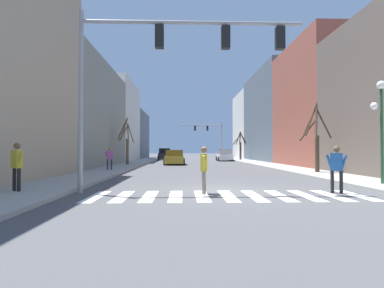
{
  "coord_description": "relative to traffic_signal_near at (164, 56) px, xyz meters",
  "views": [
    {
      "loc": [
        -1.56,
        -11.45,
        1.59
      ],
      "look_at": [
        -0.35,
        27.91,
        2.35
      ],
      "focal_mm": 28.0,
      "sensor_mm": 36.0,
      "label": 1
    }
  ],
  "objects": [
    {
      "name": "street_lamp_right_corner",
      "position": [
        9.21,
        1.45,
        -1.8
      ],
      "size": [
        0.95,
        0.36,
        4.39
      ],
      "color": "#1E4C2D",
      "rests_on": "sidewalk_right"
    },
    {
      "name": "building_row_right",
      "position": [
        13.68,
        22.68,
        0.56
      ],
      "size": [
        6.0,
        54.01,
        12.2
      ],
      "color": "tan",
      "rests_on": "ground_plane"
    },
    {
      "name": "crosswalk_stripes",
      "position": [
        2.27,
        -0.8,
        -5.05
      ],
      "size": [
        9.45,
        2.6,
        0.01
      ],
      "color": "white",
      "rests_on": "ground_plane"
    },
    {
      "name": "pedestrian_near_right_corner",
      "position": [
        1.47,
        -0.29,
        -4.05
      ],
      "size": [
        0.28,
        0.74,
        1.71
      ],
      "rotation": [
        0.0,
        0.0,
        1.43
      ],
      "color": "#7A705B",
      "rests_on": "ground_plane"
    },
    {
      "name": "traffic_signal_near",
      "position": [
        0.0,
        0.0,
        0.0
      ],
      "size": [
        8.31,
        0.28,
        6.73
      ],
      "color": "gray",
      "rests_on": "ground_plane"
    },
    {
      "name": "building_row_left",
      "position": [
        -9.14,
        20.63,
        0.13
      ],
      "size": [
        6.0,
        55.8,
        12.03
      ],
      "color": "tan",
      "rests_on": "ground_plane"
    },
    {
      "name": "sidewalk_left",
      "position": [
        -4.72,
        0.4,
        -4.98
      ],
      "size": [
        2.86,
        90.0,
        0.15
      ],
      "color": "#9E9E99",
      "rests_on": "ground_plane"
    },
    {
      "name": "pedestrian_on_right_sidewalk",
      "position": [
        -5.08,
        -0.44,
        -3.91
      ],
      "size": [
        0.65,
        0.47,
        1.68
      ],
      "rotation": [
        0.0,
        0.0,
        5.7
      ],
      "color": "black",
      "rests_on": "sidewalk_left"
    },
    {
      "name": "pedestrian_waiting_at_curb",
      "position": [
        6.33,
        -0.27,
        -4.03
      ],
      "size": [
        0.67,
        0.48,
        1.73
      ],
      "rotation": [
        0.0,
        0.0,
        5.71
      ],
      "color": "black",
      "rests_on": "ground_plane"
    },
    {
      "name": "traffic_signal_far",
      "position": [
        5.42,
        41.13,
        -0.45
      ],
      "size": [
        7.38,
        0.28,
        6.3
      ],
      "color": "gray",
      "rests_on": "ground_plane"
    },
    {
      "name": "street_tree_right_mid",
      "position": [
        -4.85,
        18.54,
        -2.78
      ],
      "size": [
        1.37,
        2.33,
        4.63
      ],
      "color": "brown",
      "rests_on": "sidewalk_left"
    },
    {
      "name": "street_tree_left_mid",
      "position": [
        9.34,
        8.11,
        -2.8
      ],
      "size": [
        2.0,
        2.42,
        4.53
      ],
      "color": "#473828",
      "rests_on": "sidewalk_right"
    },
    {
      "name": "pedestrian_crossing_street",
      "position": [
        -4.55,
        10.57,
        -3.95
      ],
      "size": [
        0.67,
        0.33,
        1.61
      ],
      "rotation": [
        0.0,
        0.0,
        0.37
      ],
      "color": "#282D47",
      "rests_on": "sidewalk_left"
    },
    {
      "name": "car_parked_left_near",
      "position": [
        -0.18,
        21.14,
        -4.31
      ],
      "size": [
        2.2,
        4.53,
        1.57
      ],
      "rotation": [
        0.0,
        0.0,
        -1.57
      ],
      "color": "#A38423",
      "rests_on": "ground_plane"
    },
    {
      "name": "car_driving_away_lane",
      "position": [
        -2.14,
        36.22,
        -4.22
      ],
      "size": [
        2.04,
        4.36,
        1.82
      ],
      "rotation": [
        0.0,
        0.0,
        1.57
      ],
      "color": "black",
      "rests_on": "ground_plane"
    },
    {
      "name": "street_tree_right_far",
      "position": [
        9.19,
        32.67,
        -2.75
      ],
      "size": [
        2.02,
        2.21,
        4.11
      ],
      "color": "#473828",
      "rests_on": "sidewalk_right"
    },
    {
      "name": "ground_plane",
      "position": [
        2.27,
        0.4,
        -5.06
      ],
      "size": [
        240.0,
        240.0,
        0.0
      ],
      "primitive_type": "plane",
      "color": "#4C4C4F"
    },
    {
      "name": "car_driving_toward_lane",
      "position": [
        6.64,
        31.56,
        -4.27
      ],
      "size": [
        2.11,
        4.23,
        1.68
      ],
      "rotation": [
        0.0,
        0.0,
        1.57
      ],
      "color": "white",
      "rests_on": "ground_plane"
    }
  ]
}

